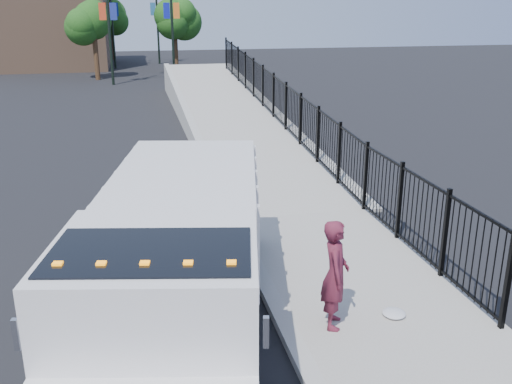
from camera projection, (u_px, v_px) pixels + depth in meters
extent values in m
plane|color=black|center=(270.00, 299.00, 10.85)|extent=(120.00, 120.00, 0.00)
cube|color=#9E998E|center=(412.00, 342.00, 9.37)|extent=(3.55, 12.00, 0.12)
cube|color=#ADAAA3|center=(300.00, 356.00, 8.97)|extent=(0.30, 12.00, 0.16)
cube|color=#9E998E|center=(232.00, 126.00, 26.11)|extent=(3.95, 24.06, 3.19)
cube|color=black|center=(286.00, 122.00, 22.41)|extent=(0.10, 28.00, 1.80)
cube|color=black|center=(182.00, 299.00, 9.70)|extent=(2.43, 7.16, 0.23)
cube|color=white|center=(159.00, 320.00, 7.09)|extent=(2.86, 2.73, 2.09)
cube|color=black|center=(152.00, 285.00, 6.65)|extent=(2.52, 1.78, 0.89)
cube|color=white|center=(188.00, 214.00, 10.65)|extent=(3.32, 4.79, 1.77)
cube|color=silver|center=(16.00, 334.00, 5.94)|extent=(0.07, 0.07, 0.36)
cube|color=silver|center=(266.00, 332.00, 5.98)|extent=(0.07, 0.07, 0.36)
cube|color=orange|center=(58.00, 265.00, 6.15)|extent=(0.12, 0.10, 0.06)
cube|color=orange|center=(101.00, 265.00, 6.16)|extent=(0.12, 0.10, 0.06)
cube|color=orange|center=(145.00, 264.00, 6.16)|extent=(0.12, 0.10, 0.06)
cube|color=orange|center=(188.00, 264.00, 6.17)|extent=(0.12, 0.10, 0.06)
cube|color=orange|center=(232.00, 264.00, 6.18)|extent=(0.12, 0.10, 0.06)
cylinder|color=black|center=(139.00, 254.00, 11.57)|extent=(0.53, 1.09, 1.04)
cylinder|color=black|center=(247.00, 253.00, 11.61)|extent=(0.53, 1.09, 1.04)
cylinder|color=black|center=(148.00, 232.00, 12.66)|extent=(0.53, 1.09, 1.04)
cylinder|color=black|center=(247.00, 231.00, 12.70)|extent=(0.53, 1.09, 1.04)
imported|color=maroon|center=(335.00, 274.00, 9.48)|extent=(0.65, 0.80, 1.91)
ellipsoid|color=silver|center=(394.00, 313.00, 10.03)|extent=(0.41, 0.41, 0.10)
cylinder|color=black|center=(109.00, 24.00, 37.79)|extent=(0.18, 0.18, 8.00)
cube|color=navy|center=(113.00, 11.00, 37.61)|extent=(0.45, 0.04, 1.10)
cube|color=red|center=(102.00, 11.00, 37.46)|extent=(0.45, 0.04, 1.10)
cylinder|color=black|center=(172.00, 22.00, 41.45)|extent=(0.18, 0.18, 8.00)
cube|color=orange|center=(176.00, 11.00, 41.27)|extent=(0.45, 0.04, 1.10)
cube|color=#111BA1|center=(167.00, 11.00, 41.13)|extent=(0.45, 0.04, 1.10)
cylinder|color=black|center=(112.00, 20.00, 47.57)|extent=(0.18, 0.18, 8.00)
cube|color=#0F279C|center=(115.00, 10.00, 47.39)|extent=(0.45, 0.04, 1.10)
cube|color=#EE5C16|center=(107.00, 10.00, 47.25)|extent=(0.45, 0.04, 1.10)
cylinder|color=black|center=(157.00, 18.00, 51.11)|extent=(0.18, 0.18, 8.00)
cube|color=orange|center=(161.00, 9.00, 50.93)|extent=(0.45, 0.04, 1.10)
cube|color=#276392|center=(153.00, 9.00, 50.79)|extent=(0.45, 0.04, 1.10)
cylinder|color=#382314|center=(96.00, 57.00, 41.06)|extent=(0.36, 0.36, 3.20)
sphere|color=#194714|center=(93.00, 23.00, 40.30)|extent=(2.79, 2.79, 2.79)
cylinder|color=#382314|center=(176.00, 51.00, 46.83)|extent=(0.36, 0.36, 3.20)
sphere|color=#194714|center=(175.00, 20.00, 46.07)|extent=(2.72, 2.72, 2.72)
cylinder|color=#382314|center=(112.00, 43.00, 55.45)|extent=(0.36, 0.36, 3.20)
sphere|color=#194714|center=(110.00, 17.00, 54.69)|extent=(3.17, 3.17, 3.17)
cube|color=#8C664C|center=(46.00, 19.00, 48.53)|extent=(10.00, 10.00, 8.00)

